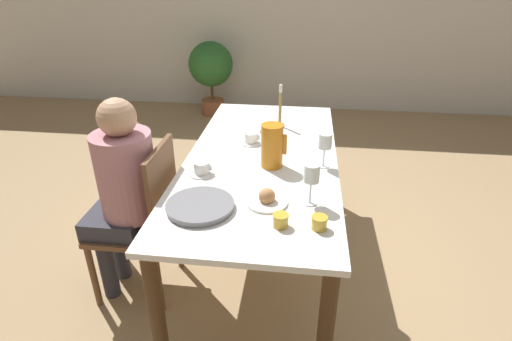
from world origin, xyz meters
TOP-DOWN VIEW (x-y plane):
  - ground_plane at (0.00, 0.00)m, footprint 20.00×20.00m
  - wall_back at (0.00, 3.18)m, footprint 10.00×0.06m
  - dining_table at (0.00, 0.00)m, footprint 0.85×1.85m
  - chair_person_side at (-0.61, -0.32)m, footprint 0.42×0.42m
  - person_seated at (-0.70, -0.34)m, footprint 0.39×0.41m
  - red_pitcher at (0.07, -0.12)m, footprint 0.14×0.12m
  - wine_glass_water at (0.35, -0.09)m, footprint 0.07×0.07m
  - wine_glass_juice at (0.27, -0.48)m, footprint 0.07×0.07m
  - teacup_near_person at (-0.29, -0.25)m, footprint 0.14×0.14m
  - teacup_across at (-0.09, 0.18)m, footprint 0.14×0.14m
  - serving_tray at (-0.22, -0.59)m, footprint 0.31×0.31m
  - bread_plate at (0.08, -0.50)m, footprint 0.19×0.19m
  - jam_jar_amber at (0.31, -0.67)m, footprint 0.07×0.07m
  - jam_jar_red at (0.15, -0.67)m, footprint 0.07×0.07m
  - candlestick_tall at (0.07, 0.50)m, footprint 0.06×0.06m
  - potted_plant at (-0.94, 2.77)m, footprint 0.54×0.54m

SIDE VIEW (x-z plane):
  - ground_plane at x=0.00m, z-range 0.00..0.00m
  - chair_person_side at x=-0.61m, z-range 0.02..0.94m
  - potted_plant at x=-0.94m, z-range 0.13..1.04m
  - dining_table at x=0.00m, z-range 0.27..1.02m
  - person_seated at x=-0.70m, z-range 0.11..1.27m
  - serving_tray at x=-0.22m, z-range 0.75..0.78m
  - bread_plate at x=0.08m, z-range 0.73..0.81m
  - teacup_near_person at x=-0.29m, z-range 0.74..0.81m
  - teacup_across at x=-0.09m, z-range 0.74..0.81m
  - jam_jar_amber at x=0.31m, z-range 0.75..0.81m
  - jam_jar_red at x=0.15m, z-range 0.75..0.81m
  - candlestick_tall at x=0.07m, z-range 0.71..1.00m
  - red_pitcher at x=0.07m, z-range 0.75..0.99m
  - wine_glass_water at x=0.35m, z-range 0.79..0.98m
  - wine_glass_juice at x=0.27m, z-range 0.79..0.99m
  - wall_back at x=0.00m, z-range 0.00..2.60m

